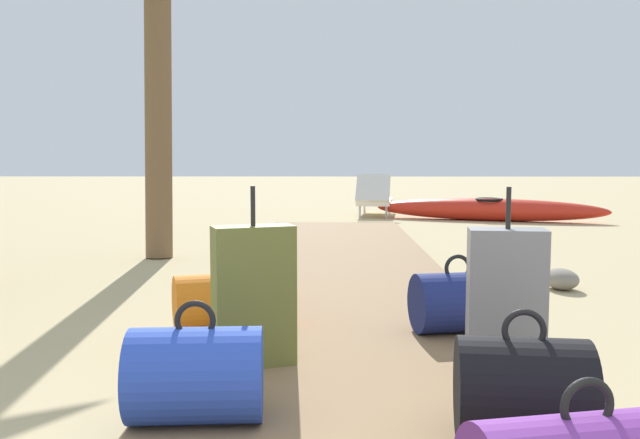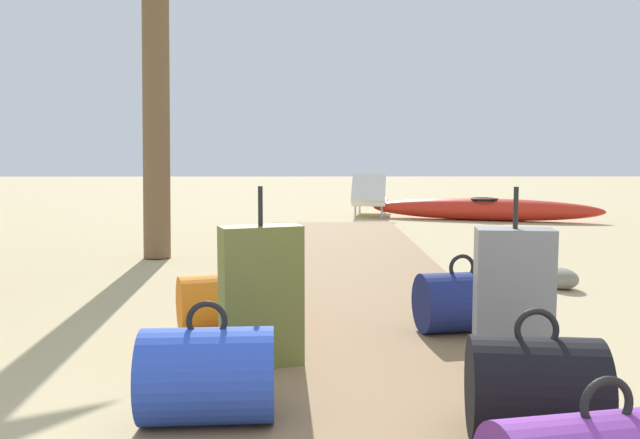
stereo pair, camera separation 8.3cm
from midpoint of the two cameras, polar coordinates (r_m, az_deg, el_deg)
The scene contains 13 objects.
ground_plane at distance 4.92m, azimuth 2.05°, elevation -8.06°, with size 60.00×60.00×0.00m, color tan.
boardwalk at distance 5.87m, azimuth 1.65°, elevation -5.42°, with size 1.88×9.88×0.08m, color olive.
duffel_bag_orange at distance 4.25m, azimuth -7.59°, elevation -6.74°, with size 0.76×0.54×0.46m.
duffel_bag_black at distance 2.75m, azimuth 16.59°, elevation -13.31°, with size 0.53×0.45×0.50m.
duffel_bag_blue at distance 2.84m, azimuth -10.16°, elevation -12.62°, with size 0.55×0.42×0.49m.
duffel_bag_navy at distance 4.24m, azimuth 11.12°, elevation -6.72°, with size 0.57×0.45×0.47m.
suitcase_grey at distance 3.51m, azimuth 15.12°, elevation -6.48°, with size 0.39×0.23×0.91m.
suitcase_olive at distance 3.49m, azimuth -5.59°, elevation -6.33°, with size 0.44×0.30×0.91m.
backpack_tan at distance 5.21m, azimuth -4.65°, elevation -3.39°, with size 0.38×0.31×0.51m.
lounge_chair at distance 12.73m, azimuth 3.99°, elevation 1.77°, with size 0.80×1.61×0.78m.
kayak at distance 12.19m, azimuth 13.30°, elevation 0.84°, with size 3.92×1.69×0.39m.
rock_right_far at distance 8.67m, azimuth 14.87°, elevation -1.55°, with size 0.41×0.30×0.23m, color slate.
rock_right_mid at distance 6.22m, azimuth 19.05°, elevation -4.65°, with size 0.35×0.27×0.18m, color gray.
Camera 2 is at (-0.24, -0.82, 1.15)m, focal length 38.49 mm.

